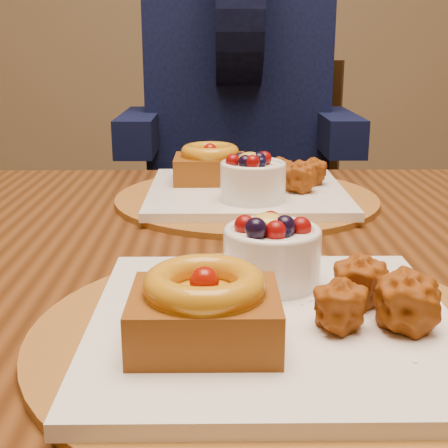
{
  "coord_description": "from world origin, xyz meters",
  "views": [
    {
      "loc": [
        -0.06,
        -0.78,
        0.98
      ],
      "look_at": [
        -0.05,
        -0.29,
        0.84
      ],
      "focal_mm": 50.0,
      "sensor_mm": 36.0,
      "label": 1
    }
  ],
  "objects": [
    {
      "name": "place_setting_far",
      "position": [
        -0.02,
        0.1,
        0.78
      ],
      "size": [
        0.38,
        0.38,
        0.09
      ],
      "color": "brown",
      "rests_on": "dining_table"
    },
    {
      "name": "diner",
      "position": [
        -0.01,
        0.75,
        0.91
      ],
      "size": [
        0.52,
        0.5,
        0.85
      ],
      "rotation": [
        0.0,
        0.0,
        0.31
      ],
      "color": "black",
      "rests_on": "ground"
    },
    {
      "name": "chair_far",
      "position": [
        0.03,
        0.9,
        0.52
      ],
      "size": [
        0.58,
        0.58,
        0.93
      ],
      "rotation": [
        0.0,
        0.0,
        -0.36
      ],
      "color": "black",
      "rests_on": "ground"
    },
    {
      "name": "dining_table",
      "position": [
        -0.01,
        -0.12,
        0.68
      ],
      "size": [
        1.6,
        0.9,
        0.76
      ],
      "color": "#3B1D0A",
      "rests_on": "ground"
    },
    {
      "name": "place_setting_near",
      "position": [
        -0.02,
        -0.33,
        0.78
      ],
      "size": [
        0.38,
        0.38,
        0.08
      ],
      "color": "brown",
      "rests_on": "dining_table"
    }
  ]
}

